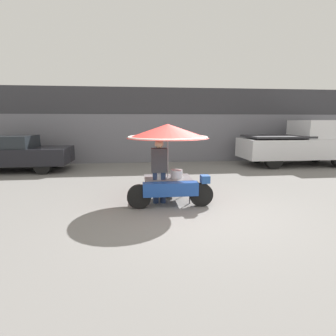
{
  "coord_description": "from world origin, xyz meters",
  "views": [
    {
      "loc": [
        -1.26,
        -5.57,
        2.03
      ],
      "look_at": [
        -0.52,
        0.88,
        0.85
      ],
      "focal_mm": 28.0,
      "sensor_mm": 36.0,
      "label": 1
    }
  ],
  "objects_px": {
    "vendor_person": "(159,168)",
    "parked_car": "(11,153)",
    "pickup_truck": "(300,144)",
    "vendor_motorcycle_cart": "(168,140)"
  },
  "relations": [
    {
      "from": "pickup_truck",
      "to": "vendor_person",
      "type": "bearing_deg",
      "value": -144.38
    },
    {
      "from": "vendor_motorcycle_cart",
      "to": "vendor_person",
      "type": "bearing_deg",
      "value": -146.31
    },
    {
      "from": "vendor_person",
      "to": "parked_car",
      "type": "distance_m",
      "value": 7.4
    },
    {
      "from": "vendor_person",
      "to": "pickup_truck",
      "type": "height_order",
      "value": "pickup_truck"
    },
    {
      "from": "vendor_motorcycle_cart",
      "to": "parked_car",
      "type": "distance_m",
      "value": 7.53
    },
    {
      "from": "vendor_person",
      "to": "parked_car",
      "type": "xyz_separation_m",
      "value": [
        -5.6,
        4.84,
        -0.14
      ]
    },
    {
      "from": "parked_car",
      "to": "vendor_motorcycle_cart",
      "type": "bearing_deg",
      "value": -38.66
    },
    {
      "from": "vendor_person",
      "to": "pickup_truck",
      "type": "distance_m",
      "value": 8.47
    },
    {
      "from": "vendor_motorcycle_cart",
      "to": "pickup_truck",
      "type": "relative_size",
      "value": 0.4
    },
    {
      "from": "pickup_truck",
      "to": "parked_car",
      "type": "bearing_deg",
      "value": -179.55
    }
  ]
}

